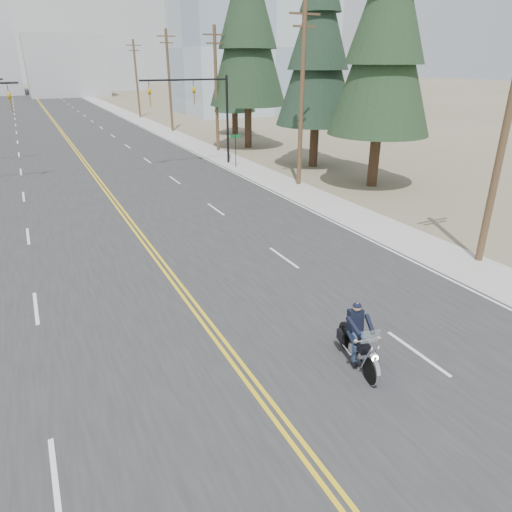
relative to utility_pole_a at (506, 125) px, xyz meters
name	(u,v)px	position (x,y,z in m)	size (l,w,h in m)	color
road	(54,122)	(-12.50, 62.00, -5.73)	(20.00, 200.00, 0.01)	#303033
sidewalk_right	(134,118)	(-1.00, 62.00, -5.73)	(3.00, 200.00, 0.01)	#A5A5A0
traffic_mast_right	(204,103)	(-3.52, 24.00, -0.79)	(7.10, 0.26, 7.00)	black
street_sign	(236,145)	(-1.70, 22.00, -3.93)	(0.90, 0.06, 2.62)	black
utility_pole_a	(506,125)	(0.00, 0.00, 0.00)	(2.20, 0.30, 11.00)	brown
utility_pole_b	(302,95)	(0.00, 15.00, 0.25)	(2.20, 0.30, 11.50)	brown
utility_pole_c	(216,88)	(0.00, 30.00, 0.00)	(2.20, 0.30, 11.00)	brown
utility_pole_d	(169,80)	(0.00, 45.00, 0.25)	(2.20, 0.30, 11.50)	brown
utility_pole_e	(137,78)	(0.00, 62.00, 0.00)	(2.20, 0.30, 11.00)	brown
glass_building	(253,48)	(19.50, 62.00, 4.27)	(24.00, 16.00, 20.00)	#9EB5CC
haze_bldg_b	(66,66)	(-4.50, 117.00, 1.27)	(18.00, 14.00, 14.00)	#ADB2B7
haze_bldg_c	(210,57)	(27.50, 102.00, 3.27)	(16.00, 12.00, 18.00)	#B7BCC6
haze_bldg_e	(117,69)	(12.50, 142.00, 0.27)	(14.00, 14.00, 12.00)	#B7BCC6
motorcyclist	(359,337)	(-9.43, -3.59, -4.82)	(1.00, 2.33, 1.82)	black
conifer_near	(388,24)	(4.39, 12.41, 4.35)	(6.64, 6.64, 17.56)	#382619
conifer_mid	(319,39)	(4.27, 19.69, 3.82)	(6.24, 6.24, 16.64)	#382619
conifer_tall	(247,17)	(3.36, 30.18, 5.98)	(7.34, 7.34, 20.39)	#382619
conifer_far	(234,67)	(5.94, 39.16, 1.72)	(4.85, 4.85, 12.99)	#382619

